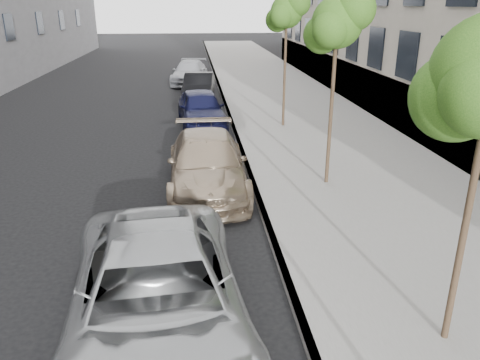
{
  "coord_description": "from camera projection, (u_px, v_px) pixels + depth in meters",
  "views": [
    {
      "loc": [
        -0.41,
        -3.87,
        4.8
      ],
      "look_at": [
        0.46,
        4.8,
        1.5
      ],
      "focal_mm": 35.0,
      "sensor_mm": 36.0,
      "label": 1
    }
  ],
  "objects": [
    {
      "name": "curb",
      "position": [
        220.0,
        88.0,
        27.75
      ],
      "size": [
        0.15,
        72.0,
        0.14
      ],
      "primitive_type": "cube",
      "color": "#9E9B93",
      "rests_on": "ground"
    },
    {
      "name": "suv",
      "position": [
        207.0,
        163.0,
        12.65
      ],
      "size": [
        2.09,
        5.09,
        1.47
      ],
      "primitive_type": "imported",
      "rotation": [
        0.0,
        0.0,
        0.0
      ],
      "color": "tan",
      "rests_on": "ground"
    },
    {
      "name": "minivan",
      "position": [
        157.0,
        298.0,
        6.82
      ],
      "size": [
        3.05,
        5.77,
        1.55
      ],
      "primitive_type": "imported",
      "rotation": [
        0.0,
        0.0,
        0.09
      ],
      "color": "#A7A9AB",
      "rests_on": "ground"
    },
    {
      "name": "sedan_black",
      "position": [
        199.0,
        87.0,
        24.43
      ],
      "size": [
        1.85,
        4.33,
        1.39
      ],
      "primitive_type": "imported",
      "rotation": [
        0.0,
        0.0,
        -0.09
      ],
      "color": "black",
      "rests_on": "ground"
    },
    {
      "name": "tree_far",
      "position": [
        287.0,
        12.0,
        17.54
      ],
      "size": [
        1.6,
        1.4,
        5.15
      ],
      "color": "#38281C",
      "rests_on": "sidewalk"
    },
    {
      "name": "sedan_rear",
      "position": [
        190.0,
        73.0,
        29.49
      ],
      "size": [
        2.56,
        5.01,
        1.39
      ],
      "primitive_type": "imported",
      "rotation": [
        0.0,
        0.0,
        -0.13
      ],
      "color": "#AAACB2",
      "rests_on": "ground"
    },
    {
      "name": "sidewalk",
      "position": [
        272.0,
        87.0,
        28.04
      ],
      "size": [
        6.4,
        72.0,
        0.14
      ],
      "primitive_type": "cube",
      "color": "gray",
      "rests_on": "ground"
    },
    {
      "name": "sedan_blue",
      "position": [
        201.0,
        108.0,
        19.21
      ],
      "size": [
        2.15,
        4.52,
        1.49
      ],
      "primitive_type": "imported",
      "rotation": [
        0.0,
        0.0,
        0.09
      ],
      "color": "black",
      "rests_on": "ground"
    },
    {
      "name": "tree_mid",
      "position": [
        338.0,
        23.0,
        11.54
      ],
      "size": [
        1.64,
        1.44,
        5.02
      ],
      "color": "#38281C",
      "rests_on": "sidewalk"
    }
  ]
}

